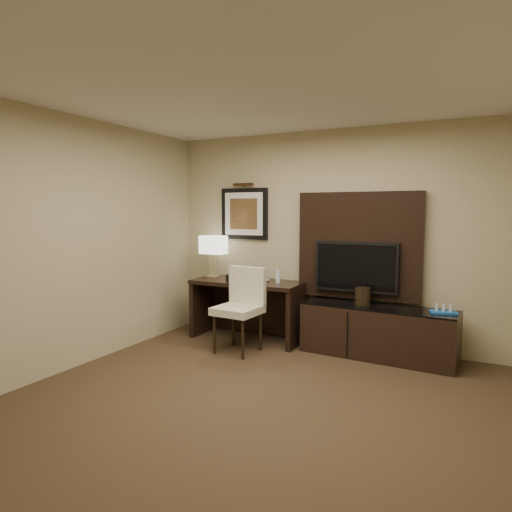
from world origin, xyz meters
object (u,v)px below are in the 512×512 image
Objects in this scene: ice_bucket at (363,296)px; minibar_tray at (444,309)px; table_lamp at (213,256)px; desk_chair at (238,309)px; desk_phone at (235,276)px; credenza at (377,332)px; desk at (248,310)px; water_bottle at (278,276)px; tv at (356,267)px.

ice_bucket reaches higher than minibar_tray.
desk_chair is at bearing -41.38° from table_lamp.
table_lamp is 0.48m from desk_phone.
credenza is at bearing 177.19° from minibar_tray.
desk is at bearing -10.67° from table_lamp.
desk is 7.23× the size of ice_bucket.
ice_bucket is (-0.18, 0.01, 0.40)m from credenza.
minibar_tray is (1.96, -0.05, -0.22)m from water_bottle.
minibar_tray is (2.39, -0.03, 0.26)m from desk.
credenza is at bearing -31.34° from tv.
desk_chair is at bearing -156.58° from credenza.
ice_bucket reaches higher than credenza.
desk_phone is (-0.34, 0.55, 0.31)m from desk_chair.
water_bottle is (0.28, 0.56, 0.35)m from desk_chair.
desk_chair is 2.30m from minibar_tray.
desk is at bearing -179.49° from ice_bucket.
tv is 1.52m from desk_chair.
desk_phone is at bearing -178.78° from water_bottle.
tv reaches higher than desk.
tv is at bearing 2.29° from table_lamp.
table_lamp is 2.94× the size of ice_bucket.
desk_phone is at bearing 126.33° from desk_chair.
desk_phone is at bearing -15.07° from table_lamp.
tv reaches higher than credenza.
desk_phone reaches higher than ice_bucket.
table_lamp is 1.05m from water_bottle.
table_lamp is at bearing 177.33° from ice_bucket.
water_bottle is at bearing 68.03° from desk_chair.
desk_chair is at bearing -62.15° from desk_phone.
desk is at bearing -172.17° from tv.
desk is 1.54m from ice_bucket.
minibar_tray is (1.01, -0.22, -0.37)m from tv.
desk_chair reaches higher than desk.
desk_chair is at bearing -74.11° from desk.
table_lamp is at bearing 160.82° from desk_phone.
table_lamp is at bearing -177.71° from tv.
ice_bucket is (0.13, -0.18, -0.32)m from tv.
water_bottle reaches higher than desk.
credenza is at bearing -0.73° from water_bottle.
desk_phone is at bearing -173.20° from tv.
water_bottle is 1.98m from minibar_tray.
ice_bucket is (1.08, -0.00, -0.17)m from water_bottle.
credenza is 0.81m from tv.
desk_phone is (-1.88, 0.00, 0.53)m from credenza.
tv reaches higher than desk_chair.
tv is at bearing 35.21° from desk_chair.
desk_chair is 1.76× the size of table_lamp.
water_bottle is (-1.26, 0.02, 0.57)m from credenza.
desk_phone is at bearing 179.32° from desk.
desk_phone reaches higher than desk.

